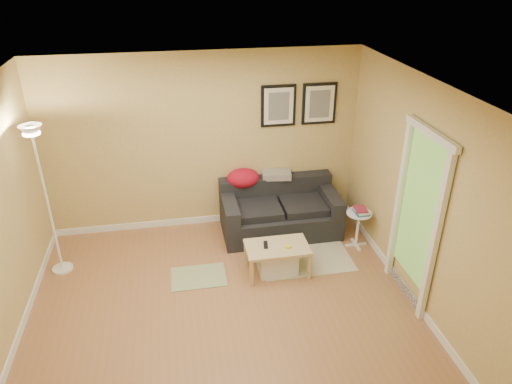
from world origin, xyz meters
TOP-DOWN VIEW (x-y plane):
  - floor at (0.00, 0.00)m, footprint 4.50×4.50m
  - ceiling at (0.00, 0.00)m, footprint 4.50×4.50m
  - wall_back at (0.00, 2.00)m, footprint 4.50×0.00m
  - wall_front at (0.00, -2.00)m, footprint 4.50×0.00m
  - wall_right at (2.25, 0.00)m, footprint 0.00×4.00m
  - baseboard_back at (0.00, 1.99)m, footprint 4.50×0.02m
  - baseboard_left at (-2.24, 0.00)m, footprint 0.02×4.00m
  - baseboard_right at (2.24, 0.00)m, footprint 0.02×4.00m
  - sofa at (1.04, 1.53)m, footprint 1.70×0.90m
  - red_throw at (0.54, 1.86)m, footprint 0.48×0.36m
  - plaid_throw at (1.05, 1.87)m, footprint 0.45×0.32m
  - framed_print_left at (1.08, 1.98)m, footprint 0.50×0.04m
  - framed_print_right at (1.68, 1.98)m, footprint 0.50×0.04m
  - area_rug at (1.21, 0.79)m, footprint 1.25×0.85m
  - green_runner at (-0.25, 0.62)m, footprint 0.70×0.50m
  - coffee_table at (0.77, 0.55)m, footprint 0.88×0.62m
  - remote_control at (0.63, 0.60)m, footprint 0.08×0.17m
  - tape_roll at (0.90, 0.49)m, footprint 0.07×0.07m
  - storage_bin at (0.78, 0.57)m, footprint 0.50×0.37m
  - side_table at (2.02, 0.96)m, footprint 0.35×0.35m
  - book_stack at (2.03, 0.94)m, footprint 0.25×0.28m
  - floor_lamp at (-2.00, 1.11)m, footprint 0.26×0.26m
  - doorway at (2.20, -0.15)m, footprint 0.12×1.01m

SIDE VIEW (x-z plane):
  - floor at x=0.00m, z-range 0.00..0.00m
  - area_rug at x=1.21m, z-range 0.00..0.01m
  - green_runner at x=-0.25m, z-range 0.00..0.01m
  - baseboard_back at x=0.00m, z-range 0.00..0.10m
  - baseboard_left at x=-2.24m, z-range 0.00..0.10m
  - baseboard_right at x=2.24m, z-range 0.00..0.10m
  - storage_bin at x=0.78m, z-range 0.00..0.31m
  - coffee_table at x=0.77m, z-range 0.00..0.40m
  - side_table at x=2.02m, z-range 0.00..0.54m
  - sofa at x=1.04m, z-range 0.00..0.75m
  - remote_control at x=0.63m, z-range 0.40..0.42m
  - tape_roll at x=0.90m, z-range 0.40..0.43m
  - book_stack at x=2.03m, z-range 0.54..0.61m
  - red_throw at x=0.54m, z-range 0.63..0.91m
  - plaid_throw at x=1.05m, z-range 0.73..0.83m
  - floor_lamp at x=-2.00m, z-range -0.05..1.96m
  - doorway at x=2.20m, z-range -0.04..2.09m
  - wall_back at x=0.00m, z-range -0.95..3.55m
  - wall_front at x=0.00m, z-range -0.95..3.55m
  - wall_right at x=2.25m, z-range -0.70..3.30m
  - framed_print_left at x=1.08m, z-range 1.50..2.10m
  - framed_print_right at x=1.68m, z-range 1.50..2.10m
  - ceiling at x=0.00m, z-range 2.60..2.60m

